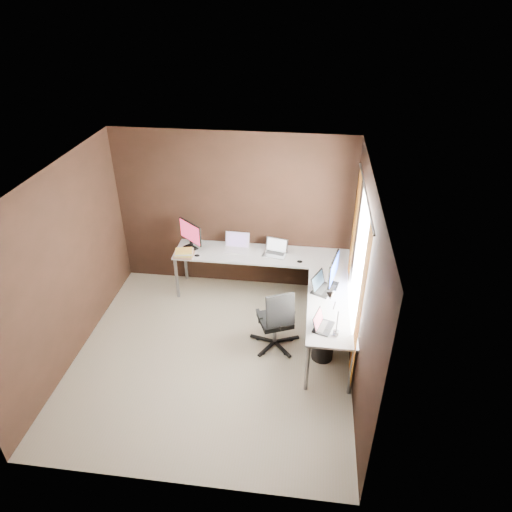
# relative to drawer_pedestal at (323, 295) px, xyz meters

# --- Properties ---
(room) EXTENTS (3.60, 3.60, 2.50)m
(room) POSITION_rel_drawer_pedestal_xyz_m (-1.09, -1.08, 0.98)
(room) COLOR tan
(room) RESTS_ON ground
(desk) EXTENTS (2.65, 2.25, 0.73)m
(desk) POSITION_rel_drawer_pedestal_xyz_m (-0.59, -0.11, 0.38)
(desk) COLOR white
(desk) RESTS_ON ground
(drawer_pedestal) EXTENTS (0.42, 0.50, 0.60)m
(drawer_pedestal) POSITION_rel_drawer_pedestal_xyz_m (0.00, 0.00, 0.00)
(drawer_pedestal) COLOR white
(drawer_pedestal) RESTS_ON ground
(monitor_left) EXTENTS (0.40, 0.34, 0.44)m
(monitor_left) POSITION_rel_drawer_pedestal_xyz_m (-2.05, 0.40, 0.68)
(monitor_left) COLOR black
(monitor_left) RESTS_ON desk
(monitor_right) EXTENTS (0.18, 0.52, 0.44)m
(monitor_right) POSITION_rel_drawer_pedestal_xyz_m (0.09, -0.37, 0.68)
(monitor_right) COLOR black
(monitor_right) RESTS_ON desk
(laptop_white) EXTENTS (0.38, 0.28, 0.25)m
(laptop_white) POSITION_rel_drawer_pedestal_xyz_m (-1.35, 0.45, 0.48)
(laptop_white) COLOR white
(laptop_white) RESTS_ON desk
(laptop_silver) EXTENTS (0.38, 0.31, 0.23)m
(laptop_silver) POSITION_rel_drawer_pedestal_xyz_m (-0.75, 0.38, 0.48)
(laptop_silver) COLOR silver
(laptop_silver) RESTS_ON desk
(laptop_black_big) EXTENTS (0.36, 0.41, 0.23)m
(laptop_black_big) POSITION_rel_drawer_pedestal_xyz_m (-0.06, -0.47, 0.48)
(laptop_black_big) COLOR black
(laptop_black_big) RESTS_ON desk
(laptop_black_small) EXTENTS (0.28, 0.34, 0.20)m
(laptop_black_small) POSITION_rel_drawer_pedestal_xyz_m (-0.05, -1.25, 0.47)
(laptop_black_small) COLOR black
(laptop_black_small) RESTS_ON desk
(book_stack) EXTENTS (0.30, 0.25, 0.09)m
(book_stack) POSITION_rel_drawer_pedestal_xyz_m (-2.11, 0.15, 0.47)
(book_stack) COLOR tan
(book_stack) RESTS_ON desk
(mouse_left) EXTENTS (0.10, 0.08, 0.03)m
(mouse_left) POSITION_rel_drawer_pedestal_xyz_m (-1.91, 0.15, 0.45)
(mouse_left) COLOR black
(mouse_left) RESTS_ON desk
(mouse_corner) EXTENTS (0.09, 0.06, 0.03)m
(mouse_corner) POSITION_rel_drawer_pedestal_xyz_m (-0.37, 0.17, 0.45)
(mouse_corner) COLOR black
(mouse_corner) RESTS_ON desk
(desk_lamp) EXTENTS (0.18, 0.21, 0.53)m
(desk_lamp) POSITION_rel_drawer_pedestal_xyz_m (0.05, -1.30, 0.76)
(desk_lamp) COLOR slate
(desk_lamp) RESTS_ON desk
(office_chair) EXTENTS (0.53, 0.57, 0.95)m
(office_chair) POSITION_rel_drawer_pedestal_xyz_m (-0.62, -0.84, -0.02)
(office_chair) COLOR black
(office_chair) RESTS_ON ground
(wastebasket) EXTENTS (0.37, 0.37, 0.33)m
(wastebasket) POSITION_rel_drawer_pedestal_xyz_m (0.01, -0.98, -0.14)
(wastebasket) COLOR black
(wastebasket) RESTS_ON ground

